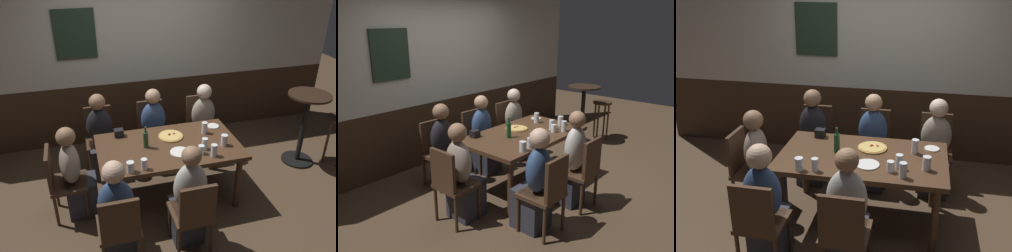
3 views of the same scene
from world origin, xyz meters
The scene contains 29 objects.
ground_plane centered at (0.00, 0.00, 0.00)m, with size 12.00×12.00×0.00m, color #4C3826.
wall_back centered at (-0.01, 1.65, 1.30)m, with size 6.40×0.13×2.60m.
dining_table centered at (0.00, 0.00, 0.66)m, with size 1.65×0.96×0.74m.
chair_left_near centered at (-0.73, -0.89, 0.50)m, with size 0.40×0.40×0.88m.
chair_left_far centered at (-0.73, 0.89, 0.50)m, with size 0.40×0.40×0.88m.
chair_right_far centered at (0.73, 0.89, 0.50)m, with size 0.40×0.40×0.88m.
chair_mid_far centered at (0.00, 0.89, 0.50)m, with size 0.40×0.40×0.88m.
chair_head_west centered at (-1.24, 0.00, 0.50)m, with size 0.40×0.40×0.88m.
chair_mid_near centered at (0.00, -0.89, 0.50)m, with size 0.40×0.40×0.88m.
person_left_near centered at (-0.73, -0.73, 0.49)m, with size 0.34×0.37×1.14m.
person_left_far centered at (-0.73, 0.73, 0.49)m, with size 0.34×0.37×1.15m.
person_right_far centered at (0.73, 0.73, 0.48)m, with size 0.34×0.37×1.13m.
person_mid_far centered at (0.00, 0.73, 0.48)m, with size 0.34×0.37×1.14m.
person_head_west centered at (-1.08, 0.00, 0.48)m, with size 0.37×0.34×1.13m.
person_mid_near centered at (0.00, -0.73, 0.50)m, with size 0.34×0.37×1.18m.
pizza centered at (0.08, 0.18, 0.75)m, with size 0.30×0.30×0.03m.
pint_glass_stout centered at (0.37, -0.19, 0.80)m, with size 0.07×0.07×0.14m.
beer_glass_half centered at (0.50, 0.16, 0.81)m, with size 0.07×0.07×0.15m.
pint_glass_amber centered at (-0.37, -0.39, 0.79)m, with size 0.07×0.07×0.12m.
beer_glass_tall centered at (-0.52, -0.40, 0.79)m, with size 0.08×0.08×0.12m.
tumbler_short centered at (0.42, -0.35, 0.80)m, with size 0.07×0.07×0.14m.
pint_glass_pale centered at (0.30, -0.27, 0.79)m, with size 0.07×0.07×0.11m.
tumbler_water centered at (0.62, -0.17, 0.80)m, with size 0.08×0.08×0.13m.
beer_bottle_green centered at (-0.26, 0.03, 0.84)m, with size 0.06×0.06×0.26m.
plate_white_large centered at (0.08, -0.19, 0.75)m, with size 0.23×0.23×0.01m, color white.
plate_white_small centered at (0.67, 0.29, 0.75)m, with size 0.15×0.15×0.01m, color white.
condiment_caddy centered at (-0.53, 0.37, 0.79)m, with size 0.11×0.09×0.09m, color black.
side_bar_table centered at (2.02, 0.26, 0.62)m, with size 0.56×0.56×1.05m.
bar_stool centered at (2.47, 0.11, 0.56)m, with size 0.34×0.34×0.72m.
Camera 2 is at (-3.40, -2.69, 2.18)m, focal length 37.24 mm.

